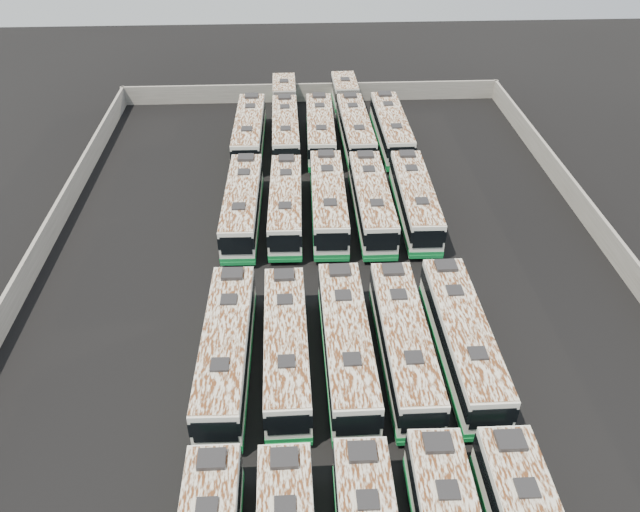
{
  "coord_description": "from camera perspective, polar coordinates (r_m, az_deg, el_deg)",
  "views": [
    {
      "loc": [
        -2.52,
        -35.93,
        28.97
      ],
      "look_at": [
        -0.66,
        1.95,
        1.6
      ],
      "focal_mm": 35.0,
      "sensor_mm": 36.0,
      "label": 1
    }
  ],
  "objects": [
    {
      "name": "bus_back_far_left",
      "position": [
        65.66,
        -6.46,
        11.24
      ],
      "size": [
        3.0,
        13.19,
        3.71
      ],
      "rotation": [
        0.0,
        0.0,
        -0.02
      ],
      "color": "silver",
      "rests_on": "ground"
    },
    {
      "name": "perimeter_wall",
      "position": [
        45.54,
        0.95,
        -1.92
      ],
      "size": [
        45.2,
        73.2,
        2.2
      ],
      "color": "slate",
      "rests_on": "ground"
    },
    {
      "name": "bus_midback_left",
      "position": [
        52.7,
        -3.14,
        4.75
      ],
      "size": [
        2.92,
        12.7,
        3.57
      ],
      "rotation": [
        0.0,
        0.0,
        -0.02
      ],
      "color": "silver",
      "rests_on": "ground"
    },
    {
      "name": "bus_midback_center",
      "position": [
        52.88,
        0.77,
        5.03
      ],
      "size": [
        3.02,
        13.24,
        3.72
      ],
      "rotation": [
        0.0,
        0.0,
        -0.02
      ],
      "color": "silver",
      "rests_on": "ground"
    },
    {
      "name": "bus_back_left",
      "position": [
        68.77,
        -3.21,
        12.5
      ],
      "size": [
        2.84,
        19.58,
        3.55
      ],
      "rotation": [
        0.0,
        0.0,
        0.01
      ],
      "color": "silver",
      "rests_on": "ground"
    },
    {
      "name": "bus_midback_right",
      "position": [
        53.04,
        4.74,
        4.98
      ],
      "size": [
        2.77,
        13.08,
        3.69
      ],
      "rotation": [
        0.0,
        0.0,
        0.0
      ],
      "color": "silver",
      "rests_on": "ground"
    },
    {
      "name": "bus_back_right",
      "position": [
        68.89,
        2.9,
        12.6
      ],
      "size": [
        3.16,
        20.09,
        3.63
      ],
      "rotation": [
        0.0,
        0.0,
        0.02
      ],
      "color": "silver",
      "rests_on": "ground"
    },
    {
      "name": "bus_back_far_right",
      "position": [
        66.27,
        6.52,
        11.47
      ],
      "size": [
        2.86,
        13.11,
        3.69
      ],
      "rotation": [
        0.0,
        0.0,
        0.01
      ],
      "color": "silver",
      "rests_on": "ground"
    },
    {
      "name": "bus_midback_far_right",
      "position": [
        53.74,
        8.67,
        5.09
      ],
      "size": [
        2.96,
        12.95,
        3.64
      ],
      "rotation": [
        0.0,
        0.0,
        -0.02
      ],
      "color": "silver",
      "rests_on": "ground"
    },
    {
      "name": "bus_midfront_left",
      "position": [
        39.04,
        -3.11,
        -8.31
      ],
      "size": [
        2.84,
        12.65,
        3.56
      ],
      "rotation": [
        0.0,
        0.0,
        0.01
      ],
      "color": "silver",
      "rests_on": "ground"
    },
    {
      "name": "bus_midback_far_left",
      "position": [
        52.8,
        -7.08,
        4.65
      ],
      "size": [
        3.03,
        13.08,
        3.67
      ],
      "rotation": [
        0.0,
        0.0,
        -0.02
      ],
      "color": "silver",
      "rests_on": "ground"
    },
    {
      "name": "bus_midfront_center",
      "position": [
        39.08,
        2.44,
        -8.09
      ],
      "size": [
        2.9,
        13.13,
        3.7
      ],
      "rotation": [
        0.0,
        0.0,
        0.01
      ],
      "color": "silver",
      "rests_on": "ground"
    },
    {
      "name": "bus_midfront_right",
      "position": [
        39.5,
        7.66,
        -7.9
      ],
      "size": [
        2.78,
        13.01,
        3.67
      ],
      "rotation": [
        0.0,
        0.0,
        0.0
      ],
      "color": "silver",
      "rests_on": "ground"
    },
    {
      "name": "bus_back_center",
      "position": [
        65.61,
        0.03,
        11.42
      ],
      "size": [
        2.98,
        12.98,
        3.64
      ],
      "rotation": [
        0.0,
        0.0,
        -0.02
      ],
      "color": "silver",
      "rests_on": "ground"
    },
    {
      "name": "bus_midfront_far_left",
      "position": [
        39.16,
        -8.51,
        -8.44
      ],
      "size": [
        3.04,
        13.18,
        3.7
      ],
      "rotation": [
        0.0,
        0.0,
        -0.02
      ],
      "color": "silver",
      "rests_on": "ground"
    },
    {
      "name": "ground",
      "position": [
        46.22,
        0.93,
        -3.0
      ],
      "size": [
        140.0,
        140.0,
        0.0
      ],
      "primitive_type": "plane",
      "color": "black",
      "rests_on": "ground"
    },
    {
      "name": "bus_midfront_far_right",
      "position": [
        40.37,
        12.86,
        -7.43
      ],
      "size": [
        2.88,
        13.19,
        3.71
      ],
      "rotation": [
        0.0,
        0.0,
        0.01
      ],
      "color": "silver",
      "rests_on": "ground"
    }
  ]
}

